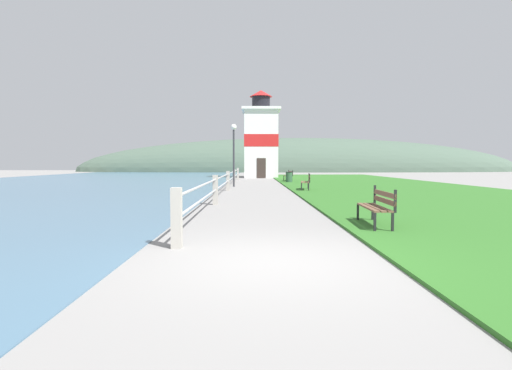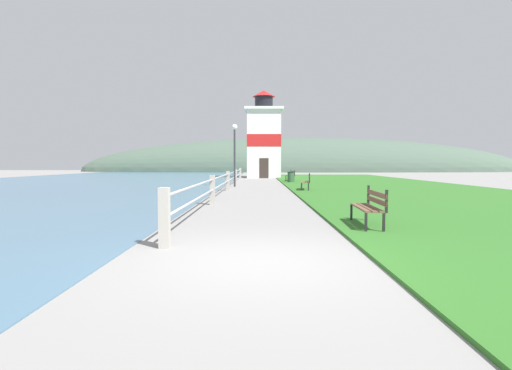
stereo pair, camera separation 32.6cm
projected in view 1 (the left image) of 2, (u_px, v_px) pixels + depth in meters
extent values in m
plane|color=gray|center=(274.00, 262.00, 6.05)|extent=(160.00, 160.00, 0.00)
cube|color=#2D6623|center=(387.00, 188.00, 23.91)|extent=(12.00, 53.46, 0.06)
cube|color=#476B84|center=(18.00, 188.00, 23.71)|extent=(24.00, 85.54, 0.01)
cube|color=#A8A399|center=(177.00, 218.00, 7.00)|extent=(0.18, 0.18, 1.07)
cube|color=#A8A399|center=(215.00, 190.00, 14.31)|extent=(0.18, 0.18, 1.07)
cube|color=#A8A399|center=(228.00, 181.00, 21.63)|extent=(0.18, 0.18, 1.07)
cube|color=#A8A399|center=(234.00, 176.00, 28.94)|extent=(0.18, 0.18, 1.07)
cube|color=#A8A399|center=(238.00, 174.00, 36.25)|extent=(0.18, 0.18, 1.07)
cylinder|color=#B2B2B7|center=(228.00, 174.00, 21.61)|extent=(0.06, 29.30, 0.06)
cylinder|color=#B2B2B7|center=(228.00, 181.00, 21.63)|extent=(0.06, 29.30, 0.06)
cube|color=brown|center=(367.00, 207.00, 9.27)|extent=(0.20, 1.75, 0.04)
cube|color=brown|center=(374.00, 207.00, 9.26)|extent=(0.20, 1.75, 0.04)
cube|color=brown|center=(380.00, 207.00, 9.26)|extent=(0.20, 1.75, 0.04)
cube|color=brown|center=(384.00, 194.00, 9.24)|extent=(0.14, 1.74, 0.11)
cube|color=brown|center=(384.00, 201.00, 9.25)|extent=(0.14, 1.74, 0.11)
cube|color=black|center=(375.00, 223.00, 8.44)|extent=(0.05, 0.05, 0.45)
cube|color=black|center=(358.00, 213.00, 10.13)|extent=(0.05, 0.05, 0.45)
cube|color=black|center=(393.00, 223.00, 8.42)|extent=(0.05, 0.05, 0.45)
cube|color=black|center=(373.00, 213.00, 10.11)|extent=(0.05, 0.05, 0.45)
cube|color=black|center=(395.00, 201.00, 8.40)|extent=(0.05, 0.05, 0.49)
cube|color=black|center=(375.00, 195.00, 10.09)|extent=(0.05, 0.05, 0.49)
cube|color=brown|center=(302.00, 182.00, 21.75)|extent=(0.32, 1.78, 0.04)
cube|color=brown|center=(305.00, 182.00, 21.73)|extent=(0.32, 1.78, 0.04)
cube|color=brown|center=(308.00, 182.00, 21.72)|extent=(0.32, 1.78, 0.04)
cube|color=brown|center=(309.00, 176.00, 21.69)|extent=(0.26, 1.78, 0.11)
cube|color=brown|center=(309.00, 179.00, 21.70)|extent=(0.26, 1.78, 0.11)
cube|color=black|center=(302.00, 187.00, 20.91)|extent=(0.06, 0.06, 0.45)
cube|color=black|center=(301.00, 186.00, 22.63)|extent=(0.06, 0.06, 0.45)
cube|color=black|center=(309.00, 187.00, 20.87)|extent=(0.06, 0.06, 0.45)
cube|color=black|center=(308.00, 186.00, 22.58)|extent=(0.06, 0.06, 0.45)
cube|color=black|center=(310.00, 179.00, 20.84)|extent=(0.06, 0.06, 0.49)
cube|color=black|center=(309.00, 177.00, 22.55)|extent=(0.06, 0.06, 0.49)
cube|color=brown|center=(286.00, 176.00, 32.56)|extent=(0.29, 1.64, 0.04)
cube|color=brown|center=(288.00, 176.00, 32.58)|extent=(0.29, 1.64, 0.04)
cube|color=brown|center=(290.00, 176.00, 32.60)|extent=(0.29, 1.64, 0.04)
cube|color=brown|center=(291.00, 172.00, 32.59)|extent=(0.23, 1.64, 0.11)
cube|color=brown|center=(291.00, 174.00, 32.60)|extent=(0.23, 1.64, 0.11)
cube|color=black|center=(287.00, 179.00, 31.78)|extent=(0.06, 0.06, 0.45)
cube|color=black|center=(284.00, 178.00, 33.36)|extent=(0.06, 0.06, 0.45)
cube|color=black|center=(292.00, 179.00, 31.82)|extent=(0.06, 0.06, 0.45)
cube|color=black|center=(288.00, 178.00, 33.40)|extent=(0.06, 0.06, 0.45)
cube|color=black|center=(293.00, 173.00, 31.80)|extent=(0.06, 0.06, 0.49)
cube|color=black|center=(289.00, 173.00, 33.38)|extent=(0.06, 0.06, 0.49)
cube|color=white|center=(261.00, 145.00, 41.23)|extent=(3.39, 3.39, 6.85)
cube|color=red|center=(261.00, 141.00, 41.21)|extent=(3.43, 3.43, 1.23)
cube|color=white|center=(261.00, 110.00, 41.04)|extent=(3.89, 3.89, 0.25)
cylinder|color=black|center=(261.00, 103.00, 41.00)|extent=(1.86, 1.86, 1.21)
cone|color=red|center=(261.00, 94.00, 40.94)|extent=(2.33, 2.33, 0.67)
cube|color=#332823|center=(261.00, 168.00, 39.65)|extent=(0.90, 0.06, 2.00)
cylinder|color=#2D5138|center=(289.00, 178.00, 30.41)|extent=(0.50, 0.50, 0.80)
cylinder|color=black|center=(289.00, 172.00, 30.39)|extent=(0.54, 0.54, 0.04)
cylinder|color=#333338|center=(234.00, 158.00, 25.25)|extent=(0.12, 0.12, 3.60)
sphere|color=white|center=(234.00, 127.00, 25.15)|extent=(0.36, 0.36, 0.36)
ellipsoid|color=#475B4C|center=(299.00, 172.00, 71.66)|extent=(80.00, 16.00, 12.00)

